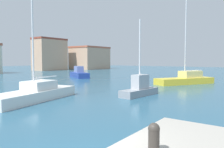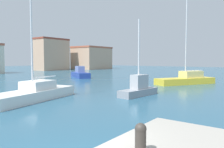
{
  "view_description": "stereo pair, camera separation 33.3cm",
  "coord_description": "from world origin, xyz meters",
  "px_view_note": "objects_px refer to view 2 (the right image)",
  "views": [
    {
      "loc": [
        -3.55,
        -3.8,
        3.02
      ],
      "look_at": [
        16.42,
        10.93,
        1.42
      ],
      "focal_mm": 35.29,
      "sensor_mm": 36.0,
      "label": 1
    },
    {
      "loc": [
        -3.35,
        -4.06,
        3.02
      ],
      "look_at": [
        16.42,
        10.93,
        1.42
      ],
      "focal_mm": 35.29,
      "sensor_mm": 36.0,
      "label": 2
    }
  ],
  "objects_px": {
    "mooring_bollard": "(141,136)",
    "sailboat_white_distant_north": "(34,93)",
    "sailboat_yellow_outer_mooring": "(186,79)",
    "sailboat_grey_far_left": "(139,88)",
    "motorboat_blue_behind_lamppost": "(80,74)"
  },
  "relations": [
    {
      "from": "mooring_bollard",
      "to": "sailboat_yellow_outer_mooring",
      "type": "height_order",
      "value": "sailboat_yellow_outer_mooring"
    },
    {
      "from": "sailboat_grey_far_left",
      "to": "sailboat_white_distant_north",
      "type": "bearing_deg",
      "value": 141.37
    },
    {
      "from": "sailboat_grey_far_left",
      "to": "sailboat_yellow_outer_mooring",
      "type": "height_order",
      "value": "sailboat_yellow_outer_mooring"
    },
    {
      "from": "sailboat_white_distant_north",
      "to": "sailboat_yellow_outer_mooring",
      "type": "bearing_deg",
      "value": -16.92
    },
    {
      "from": "sailboat_white_distant_north",
      "to": "sailboat_grey_far_left",
      "type": "bearing_deg",
      "value": -38.63
    },
    {
      "from": "motorboat_blue_behind_lamppost",
      "to": "sailboat_yellow_outer_mooring",
      "type": "distance_m",
      "value": 17.95
    },
    {
      "from": "motorboat_blue_behind_lamppost",
      "to": "sailboat_yellow_outer_mooring",
      "type": "relative_size",
      "value": 0.52
    },
    {
      "from": "mooring_bollard",
      "to": "sailboat_yellow_outer_mooring",
      "type": "xyz_separation_m",
      "value": [
        23.49,
        6.9,
        -0.84
      ]
    },
    {
      "from": "mooring_bollard",
      "to": "sailboat_grey_far_left",
      "type": "distance_m",
      "value": 14.09
    },
    {
      "from": "motorboat_blue_behind_lamppost",
      "to": "sailboat_white_distant_north",
      "type": "height_order",
      "value": "sailboat_white_distant_north"
    },
    {
      "from": "mooring_bollard",
      "to": "sailboat_white_distant_north",
      "type": "distance_m",
      "value": 13.58
    },
    {
      "from": "motorboat_blue_behind_lamppost",
      "to": "sailboat_white_distant_north",
      "type": "xyz_separation_m",
      "value": [
        -17.16,
        -12.5,
        -0.1
      ]
    },
    {
      "from": "mooring_bollard",
      "to": "sailboat_yellow_outer_mooring",
      "type": "distance_m",
      "value": 24.5
    },
    {
      "from": "sailboat_grey_far_left",
      "to": "motorboat_blue_behind_lamppost",
      "type": "height_order",
      "value": "sailboat_grey_far_left"
    },
    {
      "from": "sailboat_yellow_outer_mooring",
      "to": "mooring_bollard",
      "type": "bearing_deg",
      "value": -163.64
    }
  ]
}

